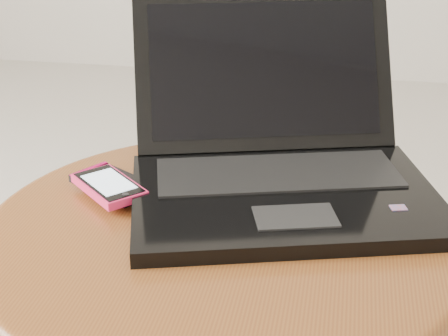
# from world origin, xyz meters

# --- Properties ---
(table) EXTENTS (0.57, 0.57, 0.45)m
(table) POSITION_xyz_m (0.03, -0.11, 0.35)
(table) COLOR #4F2913
(table) RESTS_ON ground
(laptop) EXTENTS (0.45, 0.45, 0.22)m
(laptop) POSITION_xyz_m (0.09, 0.01, 0.49)
(laptop) COLOR black
(laptop) RESTS_ON table
(phone_black) EXTENTS (0.13, 0.11, 0.01)m
(phone_black) POSITION_xyz_m (-0.12, -0.03, 0.45)
(phone_black) COLOR black
(phone_black) RESTS_ON table
(phone_pink) EXTENTS (0.11, 0.11, 0.01)m
(phone_pink) POSITION_xyz_m (-0.12, -0.06, 0.46)
(phone_pink) COLOR #FC2965
(phone_pink) RESTS_ON phone_black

